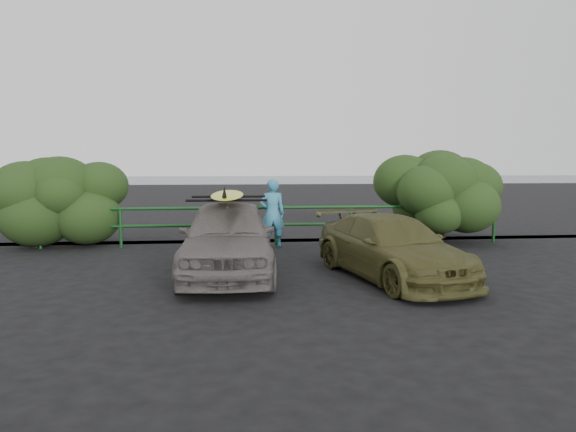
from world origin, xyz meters
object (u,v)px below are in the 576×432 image
(olive_vehicle, at_px, (392,247))
(man, at_px, (272,213))
(guardrail, at_px, (238,226))
(surfboard, at_px, (228,195))
(sedan, at_px, (228,237))

(olive_vehicle, xyz_separation_m, man, (-2.05, 3.63, 0.29))
(guardrail, height_order, surfboard, surfboard)
(olive_vehicle, height_order, man, man)
(sedan, height_order, surfboard, surfboard)
(olive_vehicle, relative_size, surfboard, 1.38)
(olive_vehicle, xyz_separation_m, surfboard, (-3.10, 0.58, 0.98))
(guardrail, xyz_separation_m, man, (0.88, -0.37, 0.37))
(sedan, relative_size, surfboard, 1.47)
(olive_vehicle, bearing_deg, surfboard, 154.55)
(sedan, xyz_separation_m, surfboard, (0.00, 0.00, 0.83))
(guardrail, xyz_separation_m, surfboard, (-0.17, -3.42, 1.05))
(olive_vehicle, distance_m, surfboard, 3.30)
(guardrail, distance_m, olive_vehicle, 4.96)
(sedan, relative_size, man, 2.45)
(guardrail, distance_m, man, 1.02)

